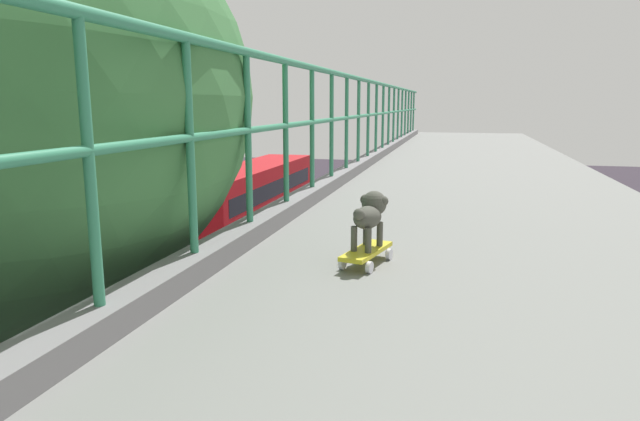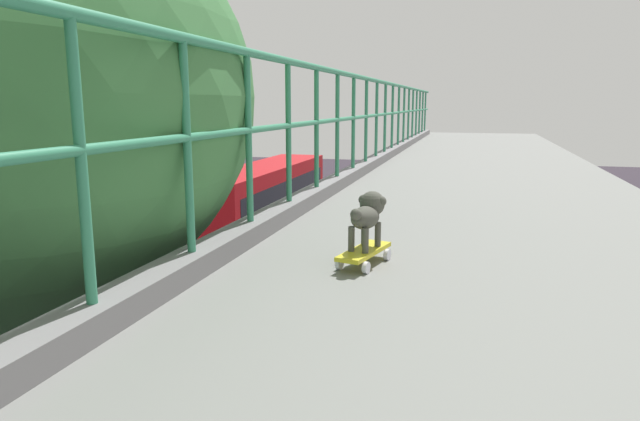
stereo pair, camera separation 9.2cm
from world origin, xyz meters
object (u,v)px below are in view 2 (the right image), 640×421
object	(u,v)px
toy_skateboard	(364,253)
small_dog	(368,213)
car_grey_fifth	(177,391)
car_silver_sixth	(100,316)
car_black_seventh	(278,293)
city_bus	(264,196)

from	to	relation	value
toy_skateboard	small_dog	bearing A→B (deg)	80.40
car_grey_fifth	car_silver_sixth	bearing A→B (deg)	143.34
car_grey_fifth	car_silver_sixth	world-z (taller)	car_silver_sixth
car_black_seventh	city_bus	world-z (taller)	city_bus
car_silver_sixth	small_dog	world-z (taller)	small_dog
toy_skateboard	small_dog	xyz separation A→B (m)	(0.01, 0.05, 0.22)
car_grey_fifth	small_dog	xyz separation A→B (m)	(4.73, -5.83, 4.83)
car_silver_sixth	car_black_seventh	distance (m)	4.88
toy_skateboard	city_bus	bearing A→B (deg)	112.50
city_bus	small_dog	world-z (taller)	small_dog
car_black_seventh	small_dog	distance (m)	13.60
car_silver_sixth	small_dog	xyz separation A→B (m)	(8.54, -8.67, 4.79)
car_grey_fifth	small_dog	world-z (taller)	small_dog
car_black_seventh	small_dog	bearing A→B (deg)	-67.93
car_silver_sixth	toy_skateboard	size ratio (longest dim) A/B	8.69
car_black_seventh	toy_skateboard	world-z (taller)	toy_skateboard
car_black_seventh	city_bus	xyz separation A→B (m)	(-3.91, 9.12, 1.25)
car_grey_fifth	car_silver_sixth	size ratio (longest dim) A/B	0.99
city_bus	small_dog	bearing A→B (deg)	-67.43
city_bus	small_dog	size ratio (longest dim) A/B	34.25
city_bus	toy_skateboard	bearing A→B (deg)	-67.50
car_black_seventh	city_bus	size ratio (longest dim) A/B	0.36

